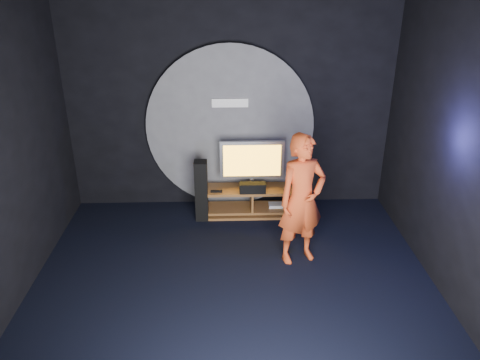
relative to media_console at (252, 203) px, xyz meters
name	(u,v)px	position (x,y,z in m)	size (l,w,h in m)	color
floor	(234,296)	(-0.33, -2.05, -0.19)	(5.00, 5.00, 0.00)	black
back_wall	(230,99)	(-0.33, 0.45, 1.56)	(5.00, 0.04, 3.50)	black
front_wall	(242,331)	(-0.33, -4.55, 1.56)	(5.00, 0.04, 3.50)	black
right_wall	(469,158)	(2.17, -2.05, 1.56)	(0.04, 5.00, 3.50)	black
wall_disc_panel	(230,128)	(-0.33, 0.39, 1.11)	(2.60, 0.11, 2.60)	#515156
media_console	(252,203)	(0.00, 0.00, 0.00)	(1.50, 0.45, 0.45)	brown
tv	(252,162)	(-0.01, 0.07, 0.67)	(0.99, 0.22, 0.75)	#A3A3AA
center_speaker	(252,188)	(-0.01, -0.15, 0.33)	(0.40, 0.15, 0.15)	black
remote	(216,191)	(-0.56, -0.12, 0.27)	(0.18, 0.05, 0.02)	black
tower_speaker_left	(201,191)	(-0.79, -0.13, 0.29)	(0.19, 0.21, 0.96)	black
tower_speaker_right	(306,196)	(0.77, -0.36, 0.29)	(0.19, 0.21, 0.96)	black
subwoofer	(303,198)	(0.84, 0.20, -0.03)	(0.31, 0.31, 0.34)	black
player	(302,200)	(0.56, -1.27, 0.69)	(0.64, 0.42, 1.76)	#CC441B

